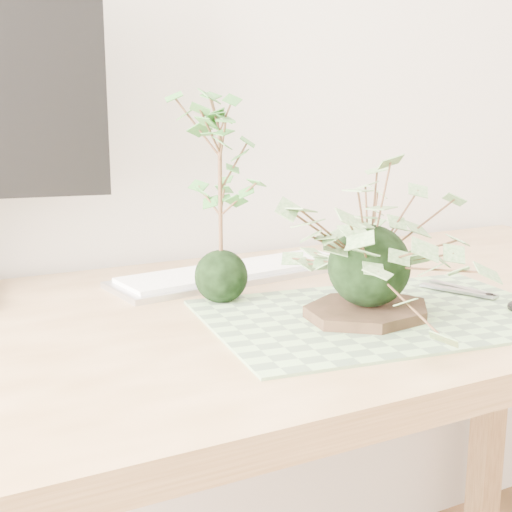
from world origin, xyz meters
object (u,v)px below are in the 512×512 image
desk (287,361)px  ivy_kokedama (370,228)px  maple_kokedama (220,146)px  keyboard (237,273)px

desk → ivy_kokedama: (0.06, -0.11, 0.22)m
ivy_kokedama → maple_kokedama: maple_kokedama is taller
desk → keyboard: keyboard is taller
ivy_kokedama → keyboard: size_ratio=0.86×
desk → ivy_kokedama: ivy_kokedama is taller
ivy_kokedama → maple_kokedama: 0.24m
desk → ivy_kokedama: 0.25m
desk → maple_kokedama: bearing=146.0°
keyboard → ivy_kokedama: bearing=-86.5°
ivy_kokedama → maple_kokedama: size_ratio=1.17×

